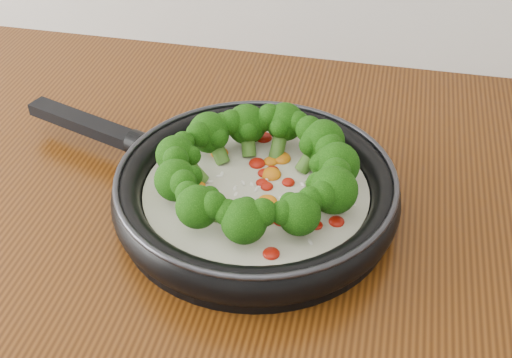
# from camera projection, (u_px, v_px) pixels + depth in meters

# --- Properties ---
(skillet) EXTENTS (0.56, 0.43, 0.10)m
(skillet) POSITION_uv_depth(u_px,v_px,m) (255.00, 186.00, 0.78)
(skillet) COLOR black
(skillet) RESTS_ON counter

